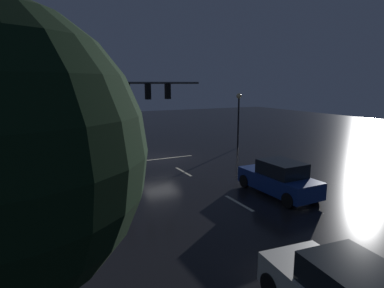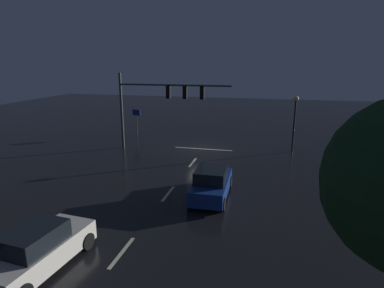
% 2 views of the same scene
% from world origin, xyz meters
% --- Properties ---
extents(ground_plane, '(80.00, 80.00, 0.00)m').
position_xyz_m(ground_plane, '(0.00, 0.00, 0.00)').
color(ground_plane, black).
extents(traffic_signal_assembly, '(9.39, 0.47, 6.39)m').
position_xyz_m(traffic_signal_assembly, '(3.35, 1.28, 4.42)').
color(traffic_signal_assembly, '#383A3D').
rests_on(traffic_signal_assembly, ground_plane).
extents(lane_dash_far, '(0.16, 2.20, 0.01)m').
position_xyz_m(lane_dash_far, '(0.00, 4.00, 0.00)').
color(lane_dash_far, beige).
rests_on(lane_dash_far, ground_plane).
extents(lane_dash_mid, '(0.16, 2.20, 0.01)m').
position_xyz_m(lane_dash_mid, '(0.00, 10.00, 0.00)').
color(lane_dash_mid, beige).
rests_on(lane_dash_mid, ground_plane).
extents(lane_dash_near, '(0.16, 2.20, 0.01)m').
position_xyz_m(lane_dash_near, '(0.00, 16.00, 0.00)').
color(lane_dash_near, beige).
rests_on(lane_dash_near, ground_plane).
extents(stop_bar, '(5.00, 0.16, 0.01)m').
position_xyz_m(stop_bar, '(0.00, 0.10, 0.00)').
color(stop_bar, beige).
rests_on(stop_bar, ground_plane).
extents(car_approaching, '(1.96, 4.39, 1.70)m').
position_xyz_m(car_approaching, '(-2.46, 9.86, 0.80)').
color(car_approaching, navy).
rests_on(car_approaching, ground_plane).
extents(street_lamp_left_kerb, '(0.44, 0.44, 4.62)m').
position_xyz_m(street_lamp_left_kerb, '(-7.35, -0.79, 3.27)').
color(street_lamp_left_kerb, black).
rests_on(street_lamp_left_kerb, ground_plane).
extents(route_sign, '(0.89, 0.24, 2.67)m').
position_xyz_m(route_sign, '(7.61, -3.54, 1.93)').
color(route_sign, '#383A3D').
rests_on(route_sign, ground_plane).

